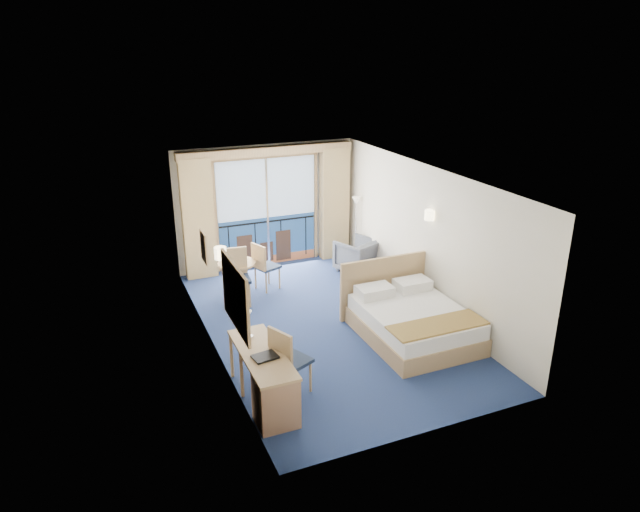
{
  "coord_description": "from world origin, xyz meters",
  "views": [
    {
      "loc": [
        -3.63,
        -8.32,
        4.75
      ],
      "look_at": [
        -0.02,
        0.2,
        1.24
      ],
      "focal_mm": 32.0,
      "sensor_mm": 36.0,
      "label": 1
    }
  ],
  "objects": [
    {
      "name": "bed",
      "position": [
        1.17,
        -0.97,
        0.31
      ],
      "size": [
        1.77,
        2.1,
        1.11
      ],
      "color": "tan",
      "rests_on": "ground"
    },
    {
      "name": "floor_lamp",
      "position": [
        1.88,
        2.62,
        1.14
      ],
      "size": [
        0.21,
        0.21,
        1.51
      ],
      "color": "silver",
      "rests_on": "ground"
    },
    {
      "name": "balcony_door",
      "position": [
        -0.01,
        3.22,
        1.14
      ],
      "size": [
        2.36,
        0.03,
        2.52
      ],
      "color": "navy",
      "rests_on": "room_walls"
    },
    {
      "name": "round_table",
      "position": [
        -1.08,
        1.91,
        0.51
      ],
      "size": [
        0.74,
        0.74,
        0.67
      ],
      "color": "tan",
      "rests_on": "ground"
    },
    {
      "name": "curtain_left",
      "position": [
        -1.55,
        3.07,
        1.28
      ],
      "size": [
        0.65,
        0.22,
        2.55
      ],
      "primitive_type": "cube",
      "color": "tan",
      "rests_on": "room_walls"
    },
    {
      "name": "desk_chair",
      "position": [
        -1.36,
        -1.76,
        0.6
      ],
      "size": [
        0.61,
        0.61,
        1.07
      ],
      "rotation": [
        0.0,
        0.0,
        1.99
      ],
      "color": "#1C2841",
      "rests_on": "ground"
    },
    {
      "name": "phone",
      "position": [
        1.78,
        0.38,
        0.59
      ],
      "size": [
        0.19,
        0.15,
        0.08
      ],
      "primitive_type": "cube",
      "rotation": [
        0.0,
        0.0,
        0.01
      ],
      "color": "silver",
      "rests_on": "nightstand"
    },
    {
      "name": "floor",
      "position": [
        0.0,
        0.0,
        0.0
      ],
      "size": [
        6.5,
        6.5,
        0.0
      ],
      "primitive_type": "plane",
      "color": "navy",
      "rests_on": "ground"
    },
    {
      "name": "folder",
      "position": [
        -1.71,
        -1.89,
        0.77
      ],
      "size": [
        0.36,
        0.29,
        0.03
      ],
      "primitive_type": "cube",
      "rotation": [
        0.0,
        0.0,
        0.15
      ],
      "color": "black",
      "rests_on": "desk"
    },
    {
      "name": "desk",
      "position": [
        -1.71,
        -2.19,
        0.42
      ],
      "size": [
        0.56,
        1.62,
        0.76
      ],
      "color": "tan",
      "rests_on": "ground"
    },
    {
      "name": "sconce_right",
      "position": [
        1.94,
        -0.15,
        1.85
      ],
      "size": [
        0.18,
        0.18,
        0.18
      ],
      "primitive_type": "cylinder",
      "color": "#FFEBB2",
      "rests_on": "room_walls"
    },
    {
      "name": "sconce_left",
      "position": [
        -1.94,
        -0.6,
        1.85
      ],
      "size": [
        0.18,
        0.18,
        0.18
      ],
      "primitive_type": "cylinder",
      "color": "#FFEBB2",
      "rests_on": "room_walls"
    },
    {
      "name": "wall_print",
      "position": [
        -1.97,
        0.45,
        1.6
      ],
      "size": [
        0.04,
        0.42,
        0.52
      ],
      "color": "tan",
      "rests_on": "room_walls"
    },
    {
      "name": "mirror",
      "position": [
        -1.97,
        -1.5,
        1.55
      ],
      "size": [
        0.05,
        1.25,
        0.95
      ],
      "color": "tan",
      "rests_on": "room_walls"
    },
    {
      "name": "table_chair_a",
      "position": [
        -0.54,
        1.88,
        0.56
      ],
      "size": [
        0.56,
        0.55,
        0.99
      ],
      "rotation": [
        0.0,
        0.0,
        1.94
      ],
      "color": "#1C2841",
      "rests_on": "ground"
    },
    {
      "name": "desk_lamp",
      "position": [
        -1.75,
        -1.29,
        1.07
      ],
      "size": [
        0.11,
        0.11,
        0.41
      ],
      "color": "silver",
      "rests_on": "desk"
    },
    {
      "name": "pelmet",
      "position": [
        0.0,
        3.1,
        2.58
      ],
      "size": [
        3.8,
        0.25,
        0.18
      ],
      "primitive_type": "cube",
      "color": "tan",
      "rests_on": "room_walls"
    },
    {
      "name": "curtain_right",
      "position": [
        1.55,
        3.07,
        1.28
      ],
      "size": [
        0.65,
        0.22,
        2.55
      ],
      "primitive_type": "cube",
      "color": "tan",
      "rests_on": "room_walls"
    },
    {
      "name": "room_walls",
      "position": [
        0.0,
        0.0,
        1.78
      ],
      "size": [
        4.04,
        6.54,
        2.72
      ],
      "color": "silver",
      "rests_on": "ground"
    },
    {
      "name": "nightstand",
      "position": [
        1.77,
        0.39,
        0.28
      ],
      "size": [
        0.42,
        0.4,
        0.55
      ],
      "primitive_type": "cube",
      "color": "tan",
      "rests_on": "ground"
    },
    {
      "name": "table_chair_b",
      "position": [
        -1.19,
        1.51,
        0.61
      ],
      "size": [
        0.51,
        0.52,
        1.08
      ],
      "rotation": [
        0.0,
        0.0,
        -0.11
      ],
      "color": "#1C2841",
      "rests_on": "ground"
    },
    {
      "name": "armchair",
      "position": [
        1.64,
        2.04,
        0.37
      ],
      "size": [
        1.02,
        1.04,
        0.73
      ],
      "primitive_type": "imported",
      "rotation": [
        0.0,
        0.0,
        3.53
      ],
      "color": "#434752",
      "rests_on": "ground"
    }
  ]
}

